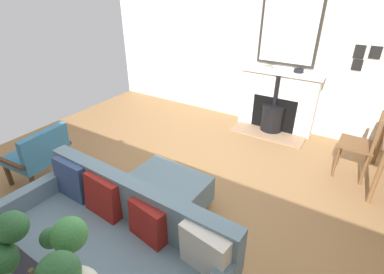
{
  "coord_description": "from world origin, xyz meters",
  "views": [
    {
      "loc": [
        2.03,
        1.41,
        2.26
      ],
      "look_at": [
        -0.6,
        -0.21,
        0.58
      ],
      "focal_mm": 27.2,
      "sensor_mm": 36.0,
      "label": 1
    }
  ],
  "objects_px": {
    "mantel_bowl_far": "(299,71)",
    "armchair_accent": "(39,153)",
    "mantel_bowl_near": "(269,67)",
    "ottoman": "(169,189)",
    "sofa": "(114,242)",
    "dining_chair_near_fireplace": "(366,141)",
    "fireplace": "(276,104)"
  },
  "relations": [
    {
      "from": "mantel_bowl_far",
      "to": "armchair_accent",
      "type": "xyz_separation_m",
      "value": [
        2.98,
        -2.21,
        -0.61
      ]
    },
    {
      "from": "mantel_bowl_near",
      "to": "ottoman",
      "type": "xyz_separation_m",
      "value": [
        2.54,
        -0.17,
        -0.79
      ]
    },
    {
      "from": "mantel_bowl_far",
      "to": "sofa",
      "type": "height_order",
      "value": "mantel_bowl_far"
    },
    {
      "from": "mantel_bowl_near",
      "to": "mantel_bowl_far",
      "type": "xyz_separation_m",
      "value": [
        0.0,
        0.47,
        0.01
      ]
    },
    {
      "from": "mantel_bowl_far",
      "to": "dining_chair_near_fireplace",
      "type": "relative_size",
      "value": 0.16
    },
    {
      "from": "ottoman",
      "to": "armchair_accent",
      "type": "distance_m",
      "value": 1.65
    },
    {
      "from": "mantel_bowl_near",
      "to": "ottoman",
      "type": "relative_size",
      "value": 0.16
    },
    {
      "from": "dining_chair_near_fireplace",
      "to": "sofa",
      "type": "bearing_deg",
      "value": -31.7
    },
    {
      "from": "mantel_bowl_far",
      "to": "dining_chair_near_fireplace",
      "type": "distance_m",
      "value": 1.45
    },
    {
      "from": "armchair_accent",
      "to": "sofa",
      "type": "bearing_deg",
      "value": 74.73
    },
    {
      "from": "fireplace",
      "to": "mantel_bowl_far",
      "type": "bearing_deg",
      "value": 97.71
    },
    {
      "from": "mantel_bowl_far",
      "to": "sofa",
      "type": "relative_size",
      "value": 0.07
    },
    {
      "from": "sofa",
      "to": "mantel_bowl_near",
      "type": "bearing_deg",
      "value": 178.91
    },
    {
      "from": "mantel_bowl_far",
      "to": "mantel_bowl_near",
      "type": "bearing_deg",
      "value": -90.0
    },
    {
      "from": "fireplace",
      "to": "sofa",
      "type": "height_order",
      "value": "fireplace"
    },
    {
      "from": "mantel_bowl_far",
      "to": "ottoman",
      "type": "xyz_separation_m",
      "value": [
        2.54,
        -0.63,
        -0.8
      ]
    },
    {
      "from": "fireplace",
      "to": "mantel_bowl_near",
      "type": "distance_m",
      "value": 0.63
    },
    {
      "from": "sofa",
      "to": "armchair_accent",
      "type": "bearing_deg",
      "value": -105.27
    },
    {
      "from": "dining_chair_near_fireplace",
      "to": "fireplace",
      "type": "bearing_deg",
      "value": -120.2
    },
    {
      "from": "mantel_bowl_far",
      "to": "ottoman",
      "type": "relative_size",
      "value": 0.17
    },
    {
      "from": "ottoman",
      "to": "dining_chair_near_fireplace",
      "type": "height_order",
      "value": "dining_chair_near_fireplace"
    },
    {
      "from": "fireplace",
      "to": "ottoman",
      "type": "bearing_deg",
      "value": -8.63
    },
    {
      "from": "mantel_bowl_far",
      "to": "ottoman",
      "type": "height_order",
      "value": "mantel_bowl_far"
    },
    {
      "from": "mantel_bowl_far",
      "to": "ottoman",
      "type": "bearing_deg",
      "value": -14.03
    },
    {
      "from": "ottoman",
      "to": "armchair_accent",
      "type": "relative_size",
      "value": 1.14
    },
    {
      "from": "armchair_accent",
      "to": "dining_chair_near_fireplace",
      "type": "distance_m",
      "value": 3.95
    },
    {
      "from": "fireplace",
      "to": "sofa",
      "type": "bearing_deg",
      "value": -4.68
    },
    {
      "from": "fireplace",
      "to": "armchair_accent",
      "type": "height_order",
      "value": "fireplace"
    },
    {
      "from": "ottoman",
      "to": "dining_chair_near_fireplace",
      "type": "relative_size",
      "value": 0.96
    },
    {
      "from": "sofa",
      "to": "dining_chair_near_fireplace",
      "type": "height_order",
      "value": "dining_chair_near_fireplace"
    },
    {
      "from": "ottoman",
      "to": "dining_chair_near_fireplace",
      "type": "xyz_separation_m",
      "value": [
        -1.72,
        1.72,
        0.29
      ]
    },
    {
      "from": "mantel_bowl_near",
      "to": "sofa",
      "type": "bearing_deg",
      "value": -1.09
    }
  ]
}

